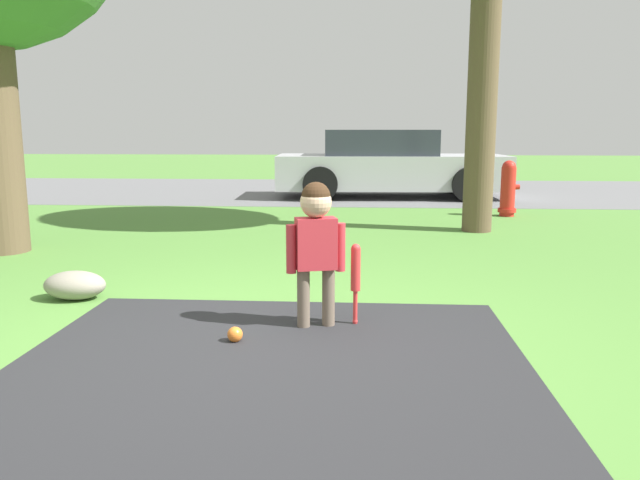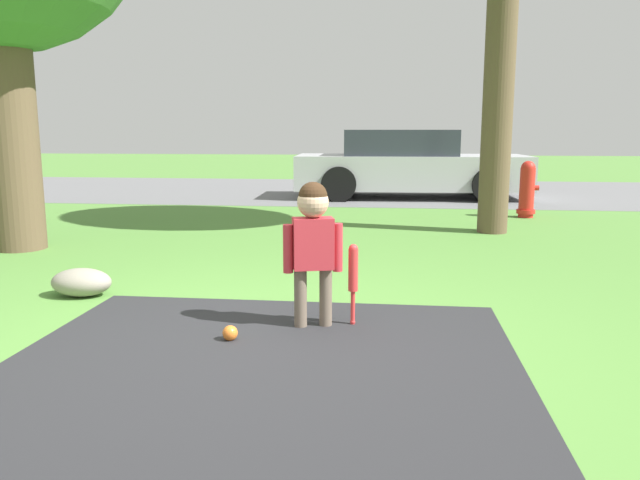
{
  "view_description": "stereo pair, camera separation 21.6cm",
  "coord_description": "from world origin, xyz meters",
  "px_view_note": "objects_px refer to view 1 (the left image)",
  "views": [
    {
      "loc": [
        0.76,
        -3.63,
        1.31
      ],
      "look_at": [
        0.46,
        0.81,
        0.52
      ],
      "focal_mm": 35.0,
      "sensor_mm": 36.0,
      "label": 1
    },
    {
      "loc": [
        0.98,
        -3.61,
        1.31
      ],
      "look_at": [
        0.46,
        0.81,
        0.52
      ],
      "focal_mm": 35.0,
      "sensor_mm": 36.0,
      "label": 2
    }
  ],
  "objects_px": {
    "sports_ball": "(235,334)",
    "fire_hydrant": "(508,189)",
    "baseball_bat": "(356,272)",
    "parked_car": "(388,165)",
    "child": "(316,234)"
  },
  "relations": [
    {
      "from": "sports_ball",
      "to": "parked_car",
      "type": "xyz_separation_m",
      "value": [
        1.3,
        8.67,
        0.58
      ]
    },
    {
      "from": "sports_ball",
      "to": "parked_car",
      "type": "height_order",
      "value": "parked_car"
    },
    {
      "from": "child",
      "to": "parked_car",
      "type": "bearing_deg",
      "value": 69.34
    },
    {
      "from": "baseball_bat",
      "to": "sports_ball",
      "type": "distance_m",
      "value": 0.91
    },
    {
      "from": "baseball_bat",
      "to": "sports_ball",
      "type": "bearing_deg",
      "value": -150.78
    },
    {
      "from": "sports_ball",
      "to": "fire_hydrant",
      "type": "distance_m",
      "value": 6.75
    },
    {
      "from": "child",
      "to": "parked_car",
      "type": "relative_size",
      "value": 0.22
    },
    {
      "from": "child",
      "to": "baseball_bat",
      "type": "distance_m",
      "value": 0.39
    },
    {
      "from": "baseball_bat",
      "to": "parked_car",
      "type": "xyz_separation_m",
      "value": [
        0.55,
        8.25,
        0.26
      ]
    },
    {
      "from": "sports_ball",
      "to": "child",
      "type": "bearing_deg",
      "value": 36.0
    },
    {
      "from": "sports_ball",
      "to": "fire_hydrant",
      "type": "bearing_deg",
      "value": 63.36
    },
    {
      "from": "baseball_bat",
      "to": "parked_car",
      "type": "relative_size",
      "value": 0.12
    },
    {
      "from": "child",
      "to": "sports_ball",
      "type": "distance_m",
      "value": 0.84
    },
    {
      "from": "sports_ball",
      "to": "parked_car",
      "type": "bearing_deg",
      "value": 81.5
    },
    {
      "from": "fire_hydrant",
      "to": "parked_car",
      "type": "relative_size",
      "value": 0.19
    }
  ]
}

